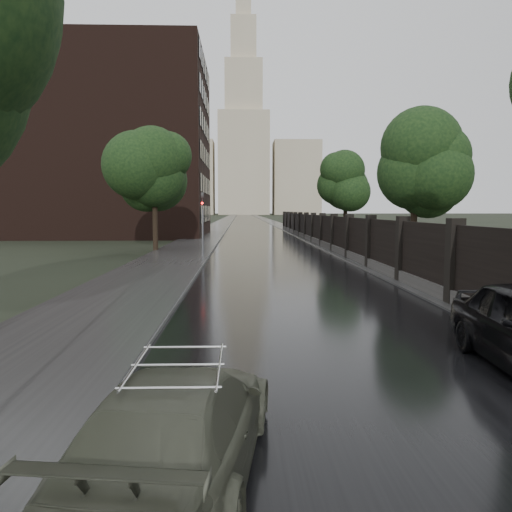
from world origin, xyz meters
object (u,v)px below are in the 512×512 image
object	(u,v)px
tree_right_c	(346,188)
traffic_light	(203,219)
tree_left_far	(154,177)
tree_right_b	(415,173)
volga_sedan	(179,425)

from	to	relation	value
tree_right_c	traffic_light	bearing A→B (deg)	-128.18
tree_left_far	tree_right_b	distance (m)	17.45
tree_right_b	tree_right_c	bearing A→B (deg)	90.00
tree_right_b	traffic_light	distance (m)	12.44
tree_right_b	volga_sedan	bearing A→B (deg)	-115.01
volga_sedan	tree_right_b	bearing A→B (deg)	-107.30
volga_sedan	tree_right_c	bearing A→B (deg)	-96.64
tree_right_c	traffic_light	xyz separation A→B (m)	(-11.80, -15.01, -2.55)
tree_right_c	volga_sedan	size ratio (longest dim) A/B	1.64
tree_right_b	volga_sedan	xyz separation A→B (m)	(-10.20, -21.87, -4.33)
tree_right_c	tree_right_b	bearing A→B (deg)	-90.00
tree_left_far	tree_right_b	size ratio (longest dim) A/B	1.05
tree_right_b	tree_right_c	world-z (taller)	same
tree_right_b	traffic_light	xyz separation A→B (m)	(-11.80, 2.99, -2.55)
tree_left_far	tree_right_c	bearing A→B (deg)	32.83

